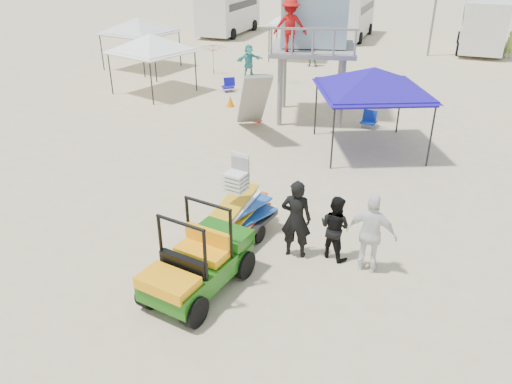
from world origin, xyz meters
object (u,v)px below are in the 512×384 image
(utility_cart, at_px, (195,256))
(man_left, at_px, (296,219))
(lifeguard_tower, at_px, (313,20))
(canopy_blue, at_px, (374,72))
(surf_trailer, at_px, (240,208))

(utility_cart, distance_m, man_left, 2.54)
(man_left, relative_size, lifeguard_tower, 0.37)
(lifeguard_tower, bearing_deg, canopy_blue, -44.72)
(canopy_blue, bearing_deg, lifeguard_tower, 135.28)
(utility_cart, relative_size, surf_trailer, 1.16)
(surf_trailer, bearing_deg, canopy_blue, 74.18)
(utility_cart, distance_m, surf_trailer, 2.34)
(canopy_blue, bearing_deg, surf_trailer, -105.82)
(man_left, bearing_deg, canopy_blue, -99.96)
(surf_trailer, relative_size, man_left, 1.18)
(surf_trailer, bearing_deg, lifeguard_tower, 95.57)
(lifeguard_tower, bearing_deg, man_left, -76.26)
(surf_trailer, distance_m, canopy_blue, 7.44)
(man_left, xyz_separation_m, lifeguard_tower, (-2.47, 10.10, 2.88))
(surf_trailer, xyz_separation_m, canopy_blue, (1.96, 6.91, 1.95))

